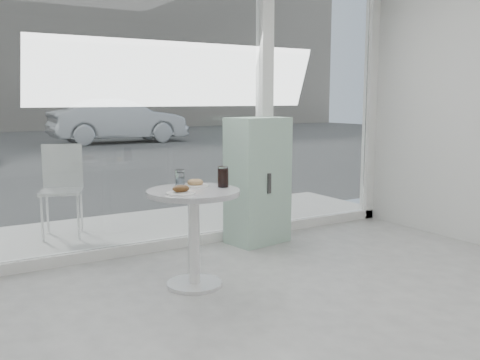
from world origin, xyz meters
TOP-DOWN VIEW (x-y plane):
  - storefront at (0.07, 3.00)m, footprint 5.00×0.14m
  - main_table at (-0.50, 1.90)m, footprint 0.72×0.72m
  - patio_deck at (0.00, 3.80)m, footprint 5.60×1.60m
  - street at (0.00, 16.00)m, footprint 40.00×24.00m
  - mint_cabinet at (0.65, 2.74)m, footprint 0.65×0.48m
  - patio_chair at (-1.03, 3.91)m, footprint 0.53×0.53m
  - car_silver at (3.61, 15.73)m, footprint 4.49×1.63m
  - plate_fritter at (-0.65, 1.79)m, footprint 0.21×0.21m
  - plate_donut at (-0.41, 2.05)m, footprint 0.22×0.22m
  - water_tumbler_a at (-0.52, 2.10)m, footprint 0.07×0.07m
  - water_tumbler_b at (-0.50, 2.15)m, footprint 0.08×0.08m
  - cola_glass at (-0.24, 1.90)m, footprint 0.09×0.09m

SIDE VIEW (x-z plane):
  - street at x=0.00m, z-range 0.00..0.00m
  - patio_deck at x=0.00m, z-range 0.00..0.05m
  - main_table at x=-0.50m, z-range 0.17..0.94m
  - patio_chair at x=-1.03m, z-range 0.11..1.06m
  - mint_cabinet at x=0.65m, z-range 0.00..1.28m
  - car_silver at x=3.61m, z-range 0.00..1.47m
  - plate_donut at x=-0.41m, z-range 0.76..0.82m
  - plate_fritter at x=-0.65m, z-range 0.76..0.83m
  - water_tumbler_a at x=-0.52m, z-range 0.76..0.88m
  - water_tumbler_b at x=-0.50m, z-range 0.76..0.89m
  - cola_glass at x=-0.24m, z-range 0.77..0.93m
  - storefront at x=0.07m, z-range 0.21..3.21m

